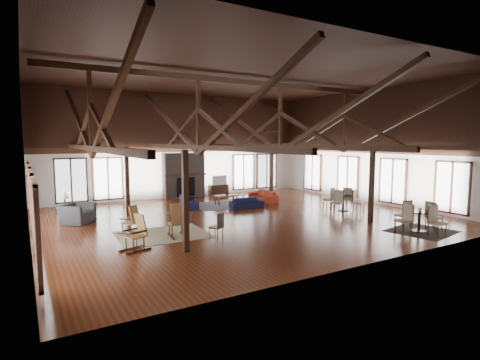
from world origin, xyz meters
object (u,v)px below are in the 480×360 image
sofa_navy_left (189,201)px  tv_console (219,190)px  sofa_orange (263,196)px  coffee_table (226,196)px  sofa_navy_front (247,203)px  cafe_table_near (419,218)px  armchair (77,214)px  cafe_table_far (343,200)px

sofa_navy_left → tv_console: (3.30, 3.19, 0.01)m
sofa_orange → coffee_table: sofa_orange is taller
sofa_navy_front → cafe_table_near: cafe_table_near is taller
armchair → cafe_table_far: cafe_table_far is taller
tv_console → cafe_table_far: bearing=-70.9°
sofa_navy_left → cafe_table_far: (6.00, -4.58, 0.22)m
coffee_table → tv_console: tv_console is taller
sofa_orange → tv_console: (-0.89, 3.63, 0.01)m
sofa_navy_left → coffee_table: sofa_navy_left is taller
sofa_navy_front → armchair: bearing=-178.5°
sofa_navy_left → armchair: bearing=117.9°
coffee_table → sofa_orange: bearing=-5.9°
sofa_navy_front → sofa_navy_left: size_ratio=0.84×
sofa_orange → armchair: 9.52m
coffee_table → tv_console: (1.29, 3.42, -0.13)m
sofa_navy_left → cafe_table_near: bearing=-134.0°
sofa_orange → cafe_table_near: (1.10, -8.56, 0.24)m
coffee_table → armchair: size_ratio=1.06×
tv_console → sofa_navy_left: bearing=-135.9°
sofa_navy_left → armchair: (-5.31, -1.16, 0.10)m
cafe_table_far → sofa_navy_left: bearing=142.6°
sofa_navy_left → sofa_navy_front: bearing=-110.3°
sofa_orange → armchair: armchair is taller
sofa_navy_front → cafe_table_near: 7.87m
sofa_navy_left → tv_console: size_ratio=1.64×
sofa_orange → cafe_table_near: size_ratio=0.97×
sofa_navy_front → sofa_orange: 2.23m
sofa_orange → cafe_table_near: cafe_table_near is taller
sofa_navy_front → tv_console: tv_console is taller
sofa_navy_front → coffee_table: bearing=108.6°
sofa_navy_front → tv_console: size_ratio=1.38×
cafe_table_near → cafe_table_far: cafe_table_near is taller
sofa_orange → cafe_table_far: (1.81, -4.14, 0.22)m
coffee_table → tv_console: bearing=69.2°
sofa_orange → armchair: bearing=-83.6°
sofa_navy_front → sofa_navy_left: sofa_navy_left is taller
sofa_navy_front → coffee_table: (-0.34, 1.48, 0.19)m
coffee_table → cafe_table_far: bearing=-47.7°
armchair → coffee_table: bearing=-42.1°
sofa_navy_front → cafe_table_far: 4.64m
armchair → cafe_table_near: size_ratio=0.59×
sofa_navy_left → sofa_orange: (4.19, -0.44, 0.00)m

